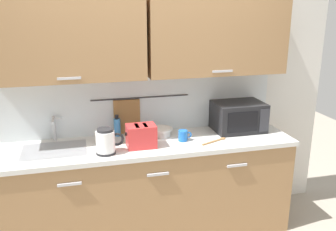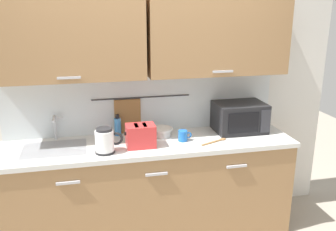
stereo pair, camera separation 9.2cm
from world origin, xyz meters
name	(u,v)px [view 1 (the left image)]	position (x,y,z in m)	size (l,w,h in m)	color
counter_unit	(149,188)	(-0.01, 0.30, 0.46)	(2.53, 0.64, 0.90)	#997047
back_wall_assembly	(143,66)	(0.00, 0.53, 1.52)	(3.70, 0.41, 2.50)	silver
sink_faucet	(54,126)	(-0.80, 0.53, 1.04)	(0.09, 0.17, 0.22)	#B2B5BA
microwave	(238,116)	(0.87, 0.41, 1.04)	(0.46, 0.35, 0.27)	black
electric_kettle	(106,141)	(-0.39, 0.14, 1.00)	(0.23, 0.16, 0.21)	black
dish_soap_bottle	(117,127)	(-0.25, 0.54, 0.99)	(0.06, 0.06, 0.20)	#3F8CD8
mug_near_sink	(100,137)	(-0.42, 0.40, 0.95)	(0.12, 0.08, 0.09)	silver
mixing_bowl	(161,131)	(0.13, 0.43, 0.94)	(0.21, 0.21, 0.08)	silver
toaster	(141,136)	(-0.09, 0.21, 1.00)	(0.26, 0.17, 0.19)	red
mug_by_kettle	(183,136)	(0.29, 0.26, 0.95)	(0.12, 0.08, 0.09)	blue
wooden_spoon	(217,140)	(0.57, 0.18, 0.91)	(0.26, 0.14, 0.01)	#9E7042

